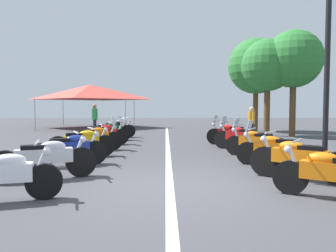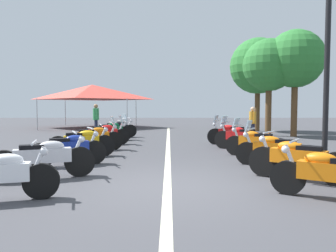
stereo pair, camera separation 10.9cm
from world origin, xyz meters
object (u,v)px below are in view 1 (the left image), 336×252
object	(u,v)px
motorcycle_left_row_6	(109,131)
motorcycle_right_row_0	(333,174)
bystander_0	(252,121)
motorcycle_right_row_1	(299,159)
motorcycle_left_row_1	(45,158)
traffic_cone_1	(294,149)
street_lamp_twin_globe	(328,31)
motorcycle_left_row_3	(82,142)
motorcycle_left_row_7	(116,129)
motorcycle_right_row_3	(255,142)
traffic_cone_0	(268,138)
roadside_tree_1	(256,66)
event_tent	(90,92)
motorcycle_left_row_4	(94,137)
motorcycle_left_row_5	(103,134)
roadside_tree_0	(268,66)
bystander_1	(95,117)
motorcycle_right_row_4	(241,137)
motorcycle_right_row_5	(231,133)
roadside_tree_2	(294,60)
motorcycle_right_row_2	(276,149)
motorcycle_left_row_2	(70,149)

from	to	relation	value
motorcycle_left_row_6	motorcycle_right_row_0	size ratio (longest dim) A/B	1.12
bystander_0	motorcycle_right_row_1	bearing A→B (deg)	73.66
motorcycle_left_row_1	traffic_cone_1	world-z (taller)	motorcycle_left_row_1
street_lamp_twin_globe	traffic_cone_1	world-z (taller)	street_lamp_twin_globe
motorcycle_left_row_3	motorcycle_right_row_0	xyz separation A→B (m)	(-4.77, -5.38, -0.02)
motorcycle_left_row_7	motorcycle_right_row_3	xyz separation A→B (m)	(-6.37, -5.28, 0.01)
street_lamp_twin_globe	traffic_cone_0	bearing A→B (deg)	1.60
motorcycle_left_row_3	motorcycle_right_row_3	bearing A→B (deg)	-16.93
roadside_tree_1	event_tent	world-z (taller)	roadside_tree_1
motorcycle_left_row_7	motorcycle_right_row_0	world-z (taller)	motorcycle_left_row_7
traffic_cone_0	motorcycle_left_row_6	bearing A→B (deg)	74.18
motorcycle_left_row_1	motorcycle_right_row_3	size ratio (longest dim) A/B	1.21
event_tent	motorcycle_left_row_4	bearing A→B (deg)	-166.74
street_lamp_twin_globe	event_tent	bearing A→B (deg)	31.47
motorcycle_left_row_5	motorcycle_right_row_1	xyz separation A→B (m)	(-6.49, -5.35, -0.00)
motorcycle_left_row_3	roadside_tree_0	xyz separation A→B (m)	(7.44, -8.01, 3.27)
motorcycle_left_row_6	motorcycle_left_row_1	bearing A→B (deg)	-119.31
motorcycle_right_row_3	bystander_0	bearing A→B (deg)	-67.33
motorcycle_left_row_4	motorcycle_right_row_3	bearing A→B (deg)	-34.31
motorcycle_left_row_4	motorcycle_right_row_0	size ratio (longest dim) A/B	1.16
motorcycle_left_row_5	bystander_0	distance (m)	6.82
traffic_cone_0	bystander_1	world-z (taller)	bystander_1
motorcycle_right_row_4	bystander_1	size ratio (longest dim) A/B	1.05
motorcycle_left_row_5	traffic_cone_0	distance (m)	6.63
roadside_tree_1	motorcycle_left_row_4	bearing A→B (deg)	138.55
motorcycle_left_row_7	traffic_cone_0	bearing A→B (deg)	-52.30
motorcycle_right_row_5	event_tent	distance (m)	14.20
motorcycle_left_row_3	bystander_1	bearing A→B (deg)	82.81
roadside_tree_0	roadside_tree_2	distance (m)	1.31
motorcycle_right_row_2	street_lamp_twin_globe	bearing A→B (deg)	-143.30
motorcycle_left_row_1	motorcycle_left_row_5	xyz separation A→B (m)	(6.35, -0.03, 0.00)
motorcycle_left_row_5	motorcycle_left_row_1	bearing A→B (deg)	-108.81
motorcycle_right_row_4	roadside_tree_2	xyz separation A→B (m)	(5.38, -3.93, 3.52)
motorcycle_right_row_0	motorcycle_right_row_5	distance (m)	7.88
motorcycle_left_row_6	motorcycle_right_row_4	xyz separation A→B (m)	(-3.17, -5.26, 0.00)
roadside_tree_2	motorcycle_right_row_5	bearing A→B (deg)	134.24
roadside_tree_1	motorcycle_left_row_3	bearing A→B (deg)	142.44
motorcycle_left_row_2	traffic_cone_1	xyz separation A→B (m)	(1.23, -6.37, -0.17)
motorcycle_right_row_2	traffic_cone_0	bearing A→B (deg)	-75.02
motorcycle_left_row_3	street_lamp_twin_globe	xyz separation A→B (m)	(-1.57, -6.79, 3.04)
bystander_1	motorcycle_left_row_7	bearing A→B (deg)	-67.71
traffic_cone_0	traffic_cone_1	distance (m)	3.27
motorcycle_right_row_4	motorcycle_right_row_2	bearing A→B (deg)	130.79
street_lamp_twin_globe	event_tent	world-z (taller)	street_lamp_twin_globe
motorcycle_right_row_3	roadside_tree_1	xyz separation A→B (m)	(10.87, -2.95, 3.65)
motorcycle_left_row_2	motorcycle_left_row_3	xyz separation A→B (m)	(1.59, 0.08, 0.01)
motorcycle_right_row_5	bystander_0	distance (m)	2.44
motorcycle_right_row_3	motorcycle_left_row_6	bearing A→B (deg)	-6.18
traffic_cone_0	street_lamp_twin_globe	bearing A→B (deg)	-178.40
motorcycle_right_row_5	bystander_0	size ratio (longest dim) A/B	1.24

